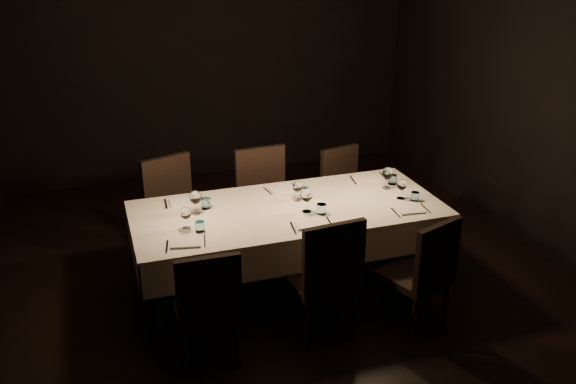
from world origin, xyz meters
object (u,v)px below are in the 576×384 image
object	(u,v)px
chair_far_left	(175,207)
chair_far_right	(345,188)
dining_table	(288,216)
chair_far_center	(265,197)
chair_near_center	(326,273)
chair_near_right	(424,269)
chair_near_left	(208,302)

from	to	relation	value
chair_far_left	chair_far_right	size ratio (longest dim) A/B	1.11
dining_table	chair_far_center	world-z (taller)	chair_far_center
chair_near_center	chair_far_center	world-z (taller)	chair_far_center
dining_table	chair_far_right	size ratio (longest dim) A/B	2.83
chair_far_right	chair_near_right	bearing A→B (deg)	-106.50
chair_near_center	chair_far_left	world-z (taller)	chair_far_left
chair_far_left	chair_far_right	bearing A→B (deg)	-18.32
chair_near_center	chair_near_right	size ratio (longest dim) A/B	1.07
dining_table	chair_near_right	xyz separation A→B (m)	(0.78, -0.86, -0.18)
chair_far_right	chair_far_left	bearing A→B (deg)	168.15
chair_near_left	chair_near_right	distance (m)	1.62
chair_near_left	chair_far_left	bearing A→B (deg)	-89.27
chair_near_left	chair_far_center	world-z (taller)	chair_far_center
chair_near_right	dining_table	bearing A→B (deg)	-67.16
chair_near_right	chair_far_center	size ratio (longest dim) A/B	0.92
chair_far_left	dining_table	bearing A→B (deg)	-64.24
dining_table	chair_near_right	distance (m)	1.17
dining_table	chair_near_left	xyz separation A→B (m)	(-0.84, -0.78, -0.18)
dining_table	chair_near_left	distance (m)	1.16
chair_near_right	chair_near_left	bearing A→B (deg)	-22.47
chair_far_right	dining_table	bearing A→B (deg)	-149.49
chair_far_left	chair_far_center	world-z (taller)	chair_far_center
chair_near_right	chair_far_left	distance (m)	2.30
dining_table	chair_near_right	bearing A→B (deg)	-47.54
dining_table	chair_far_center	bearing A→B (deg)	88.55
dining_table	chair_near_left	bearing A→B (deg)	-137.16
chair_near_left	chair_near_center	bearing A→B (deg)	-175.74
dining_table	chair_far_left	bearing A→B (deg)	135.57
chair_near_center	chair_far_center	xyz separation A→B (m)	(-0.02, 1.47, 0.01)
chair_far_right	chair_near_center	bearing A→B (deg)	-131.23
dining_table	chair_far_left	distance (m)	1.15
chair_far_right	chair_near_left	bearing A→B (deg)	-149.98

